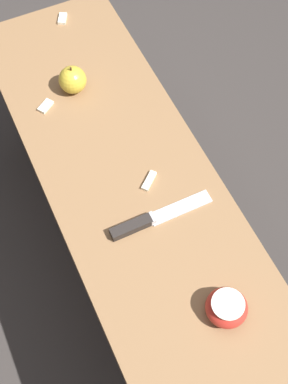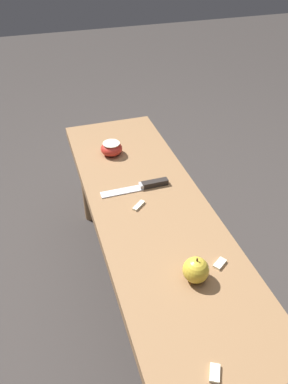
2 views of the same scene
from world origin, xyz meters
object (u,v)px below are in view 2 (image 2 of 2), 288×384
object	(u,v)px
knife	(145,186)
apple_whole	(196,270)
apple_cut	(112,148)
wooden_bench	(151,225)

from	to	relation	value
knife	apple_whole	size ratio (longest dim) A/B	3.06
knife	apple_cut	distance (m)	0.25
wooden_bench	apple_whole	distance (m)	0.33
apple_whole	apple_cut	world-z (taller)	apple_whole
knife	apple_whole	bearing A→B (deg)	90.37
apple_whole	apple_cut	xyz separation A→B (m)	(0.66, 0.06, -0.01)
apple_whole	apple_cut	size ratio (longest dim) A/B	0.93
wooden_bench	apple_cut	world-z (taller)	apple_cut
wooden_bench	apple_whole	xyz separation A→B (m)	(-0.31, -0.02, 0.12)
apple_whole	apple_cut	bearing A→B (deg)	5.46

